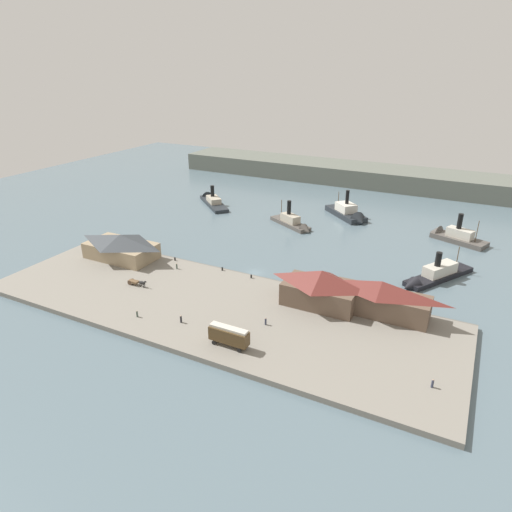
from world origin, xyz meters
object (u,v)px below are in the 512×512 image
mooring_post_west (175,259)px  ferry_departing_north (452,236)px  ferry_outer_harbor (433,276)px  pedestrian_near_cart (177,266)px  mooring_post_center_east (102,243)px  pedestrian_walking_west (137,314)px  ferry_approaching_east (294,223)px  pedestrian_near_east_shed (266,322)px  ferry_moored_east (349,214)px  pedestrian_walking_east (432,384)px  horse_cart (137,282)px  pedestrian_near_west_shed (181,319)px  mooring_post_east (251,276)px  ferry_approaching_west (211,200)px  street_tram (229,335)px  ferry_shed_east_terminal (380,297)px  mooring_post_center_west (222,269)px  ferry_shed_west_terminal (321,287)px  ferry_shed_central_terminal (121,246)px

mooring_post_west → ferry_departing_north: bearing=39.6°
ferry_outer_harbor → pedestrian_near_cart: bearing=-157.0°
mooring_post_center_east → ferry_outer_harbor: 95.29m
pedestrian_walking_west → ferry_approaching_east: 72.83m
pedestrian_near_east_shed → mooring_post_west: 41.69m
ferry_moored_east → pedestrian_walking_east: bearing=-65.1°
pedestrian_near_east_shed → pedestrian_near_cart: bearing=156.8°
horse_cart → ferry_moored_east: 84.59m
pedestrian_walking_east → pedestrian_near_west_shed: (-50.44, -2.42, 0.03)m
pedestrian_near_cart → ferry_approaching_east: (13.65, 48.31, -0.52)m
mooring_post_east → ferry_approaching_west: 73.31m
street_tram → pedestrian_near_west_shed: street_tram is taller
street_tram → horse_cart: size_ratio=1.46×
ferry_approaching_east → ferry_departing_north: bearing=13.2°
ferry_approaching_east → ferry_outer_harbor: bearing=-24.7°
pedestrian_near_cart → ferry_approaching_west: bearing=114.3°
mooring_post_west → ferry_approaching_east: ferry_approaching_east is taller
ferry_shed_east_terminal → mooring_post_center_west: 42.58m
ferry_moored_east → ferry_approaching_west: ferry_moored_east is taller
horse_cart → ferry_shed_west_terminal: bearing=15.1°
ferry_shed_central_terminal → pedestrian_near_cart: ferry_shed_central_terminal is taller
ferry_approaching_west → ferry_outer_harbor: size_ratio=0.94×
ferry_shed_central_terminal → ferry_shed_west_terminal: 59.02m
ferry_departing_north → pedestrian_near_east_shed: bearing=-111.9°
pedestrian_near_cart → ferry_departing_north: ferry_departing_north is taller
street_tram → ferry_approaching_west: bearing=124.3°
pedestrian_near_cart → pedestrian_near_west_shed: size_ratio=0.93×
ferry_shed_central_terminal → horse_cart: size_ratio=3.58×
mooring_post_west → ferry_approaching_east: bearing=68.4°
horse_cart → ferry_approaching_west: bearing=108.5°
pedestrian_near_west_shed → mooring_post_east: pedestrian_near_west_shed is taller
mooring_post_west → ferry_departing_north: 87.21m
pedestrian_near_west_shed → mooring_post_center_west: 27.10m
ferry_moored_east → pedestrian_walking_west: bearing=-102.8°
mooring_post_east → ferry_approaching_west: size_ratio=0.04×
mooring_post_center_west → ferry_approaching_west: size_ratio=0.04×
pedestrian_near_east_shed → pedestrian_walking_west: bearing=-159.4°
street_tram → ferry_approaching_west: (-57.63, 84.52, -2.55)m
ferry_moored_east → ferry_shed_central_terminal: bearing=-124.4°
ferry_departing_north → street_tram: bearing=-111.2°
pedestrian_near_cart → mooring_post_center_east: size_ratio=1.80×
ferry_shed_west_terminal → mooring_post_west: (-44.52, 5.12, -3.87)m
ferry_shed_west_terminal → street_tram: (-10.18, -23.66, -1.87)m
pedestrian_near_east_shed → ferry_outer_harbor: bearing=55.1°
pedestrian_near_cart → pedestrian_walking_west: size_ratio=1.04×
ferry_shed_west_terminal → ferry_approaching_west: ferry_shed_west_terminal is taller
ferry_shed_east_terminal → pedestrian_walking_west: bearing=-151.2°
ferry_shed_west_terminal → ferry_shed_east_terminal: ferry_shed_west_terminal is taller
pedestrian_walking_west → pedestrian_near_east_shed: 28.06m
ferry_shed_central_terminal → horse_cart: ferry_shed_central_terminal is taller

